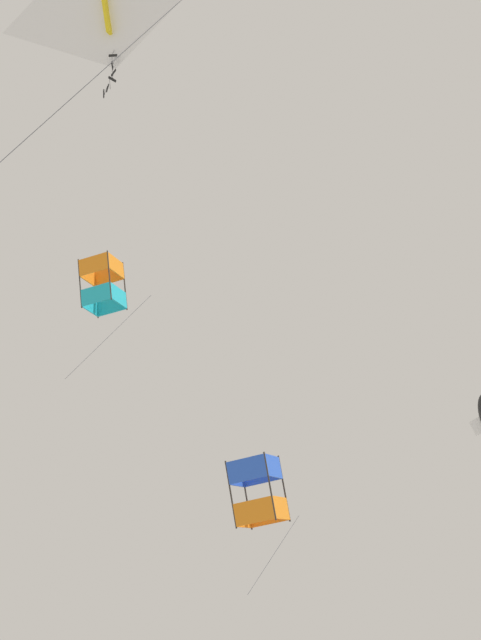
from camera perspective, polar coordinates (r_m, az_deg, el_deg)
kite_box_mid_left at (r=30.26m, az=1.21°, el=-9.78°), size 2.21×2.37×4.77m
kite_box_highest at (r=32.76m, az=-7.71°, el=1.99°), size 2.48×2.27×5.75m
kite_delta_far_centre at (r=21.60m, az=-7.48°, el=17.51°), size 3.83×2.50×8.23m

